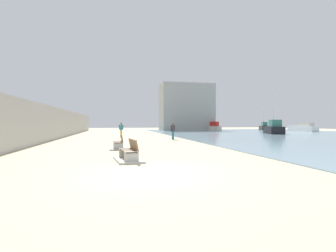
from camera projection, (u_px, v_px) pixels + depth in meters
ground_plane at (127, 139)px, 25.89m from camera, size 120.00×120.00×0.00m
seawall at (51, 124)px, 24.27m from camera, size 0.80×64.00×3.32m
water_bay at (317, 136)px, 31.02m from camera, size 36.00×68.00×0.04m
bench_near at (129, 156)px, 11.03m from camera, size 1.37×2.23×0.98m
bench_far at (119, 145)px, 16.05m from camera, size 1.13×2.11×0.98m
person_walking at (121, 129)px, 29.19m from camera, size 0.52×0.24×1.76m
person_standing at (173, 130)px, 25.09m from camera, size 0.50×0.28×1.73m
boat_distant at (212, 127)px, 54.62m from camera, size 3.43×4.73×1.98m
boat_outer at (274, 128)px, 37.60m from camera, size 3.16×4.50×8.09m
boat_far_right at (303, 128)px, 47.92m from camera, size 1.87×6.73×1.78m
boat_mid_bay at (264, 127)px, 58.15m from camera, size 2.91×4.39×6.85m
harbor_building at (186, 107)px, 56.38m from camera, size 12.00×6.00×10.66m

